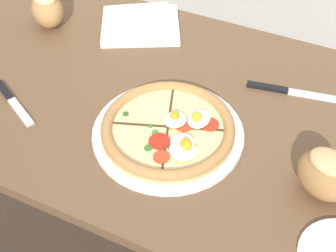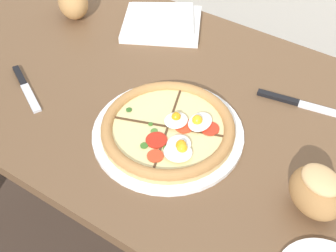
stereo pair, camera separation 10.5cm
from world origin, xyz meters
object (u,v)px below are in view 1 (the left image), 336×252
napkin_folded (140,24)px  bread_piece_near (325,174)px  bread_piece_mid (47,9)px  knife_main (13,102)px  dining_table (149,123)px  pizza (169,130)px  knife_spare (295,92)px

napkin_folded → bread_piece_near: (0.60, -0.36, 0.04)m
bread_piece_mid → knife_main: size_ratio=0.82×
dining_table → knife_main: 0.35m
pizza → bread_piece_mid: bread_piece_mid is taller
napkin_folded → knife_main: bearing=-107.6°
bread_piece_mid → knife_main: (0.12, -0.32, -0.05)m
pizza → bread_piece_near: (0.35, -0.01, 0.04)m
bread_piece_mid → knife_spare: bearing=0.6°
knife_main → dining_table: bearing=59.4°
bread_piece_near → knife_spare: size_ratio=0.59×
bread_piece_near → knife_main: bearing=-175.7°
bread_piece_near → knife_spare: bread_piece_near is taller
knife_main → pizza: bearing=37.4°
bread_piece_mid → knife_main: bread_piece_mid is taller
bread_piece_mid → bread_piece_near: bearing=-17.3°
pizza → bread_piece_mid: (-0.51, 0.26, 0.03)m
bread_piece_mid → dining_table: bearing=-20.4°
napkin_folded → knife_main: (-0.13, -0.42, -0.01)m
napkin_folded → bread_piece_mid: bearing=-158.7°
dining_table → knife_spare: size_ratio=5.83×
dining_table → pizza: (0.11, -0.11, 0.12)m
napkin_folded → bread_piece_near: bread_piece_near is taller
knife_spare → dining_table: bearing=-164.8°
dining_table → bread_piece_near: 0.50m
knife_spare → pizza: bearing=-140.3°
pizza → bread_piece_near: 0.35m
pizza → napkin_folded: pizza is taller
bread_piece_near → napkin_folded: bearing=148.9°
dining_table → knife_spare: (0.33, 0.16, 0.11)m
dining_table → knife_main: size_ratio=8.13×
pizza → knife_main: bearing=-170.6°
dining_table → bread_piece_mid: 0.46m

